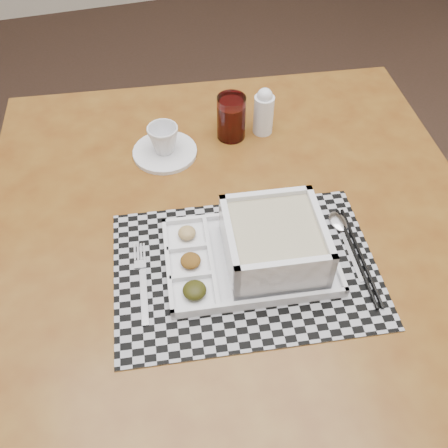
% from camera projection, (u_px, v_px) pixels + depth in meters
% --- Properties ---
extents(floor, '(5.00, 5.00, 0.00)m').
position_uv_depth(floor, '(147.00, 331.00, 1.73)').
color(floor, '#2F2117').
rests_on(floor, ground).
extents(dining_table, '(1.17, 1.17, 0.78)m').
position_uv_depth(dining_table, '(233.00, 245.00, 1.09)').
color(dining_table, '#5E2F11').
rests_on(dining_table, ground).
extents(placemat, '(0.54, 0.41, 0.00)m').
position_uv_depth(placemat, '(246.00, 268.00, 0.95)').
color(placemat, '#9E9DA4').
rests_on(placemat, dining_table).
extents(serving_tray, '(0.35, 0.26, 0.10)m').
position_uv_depth(serving_tray, '(266.00, 247.00, 0.93)').
color(serving_tray, white).
rests_on(serving_tray, placemat).
extents(fork, '(0.04, 0.19, 0.00)m').
position_uv_depth(fork, '(141.00, 281.00, 0.92)').
color(fork, silver).
rests_on(fork, placemat).
extents(spoon, '(0.04, 0.18, 0.01)m').
position_uv_depth(spoon, '(340.00, 226.00, 1.01)').
color(spoon, silver).
rests_on(spoon, placemat).
extents(chopsticks, '(0.05, 0.24, 0.01)m').
position_uv_depth(chopsticks, '(358.00, 256.00, 0.96)').
color(chopsticks, black).
rests_on(chopsticks, placemat).
extents(saucer, '(0.15, 0.15, 0.01)m').
position_uv_depth(saucer, '(165.00, 152.00, 1.17)').
color(saucer, white).
rests_on(saucer, dining_table).
extents(cup, '(0.09, 0.09, 0.07)m').
position_uv_depth(cup, '(163.00, 139.00, 1.14)').
color(cup, white).
rests_on(cup, saucer).
extents(juice_glass, '(0.07, 0.07, 0.11)m').
position_uv_depth(juice_glass, '(231.00, 119.00, 1.17)').
color(juice_glass, white).
rests_on(juice_glass, dining_table).
extents(creamer_bottle, '(0.05, 0.05, 0.12)m').
position_uv_depth(creamer_bottle, '(264.00, 112.00, 1.18)').
color(creamer_bottle, white).
rests_on(creamer_bottle, dining_table).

